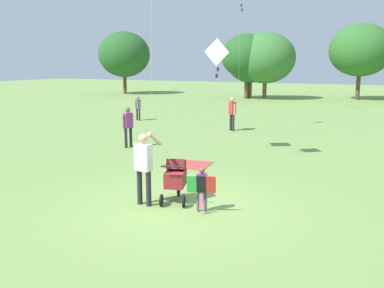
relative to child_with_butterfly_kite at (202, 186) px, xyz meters
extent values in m
plane|color=#75994C|center=(-0.62, 0.11, -0.60)|extent=(120.00, 120.00, 0.00)
cylinder|color=brown|center=(-22.50, 29.20, 0.34)|extent=(0.36, 0.36, 1.88)
ellipsoid|color=#235623|center=(-22.50, 29.20, 3.48)|extent=(5.50, 4.95, 4.67)
cylinder|color=brown|center=(-9.02, 29.02, 0.37)|extent=(0.36, 0.36, 1.94)
ellipsoid|color=#235623|center=(-9.02, 29.02, 3.21)|extent=(4.67, 4.20, 3.97)
cylinder|color=brown|center=(-8.79, 29.36, 0.17)|extent=(0.36, 0.36, 1.54)
ellipsoid|color=#235623|center=(-8.79, 29.36, 2.64)|extent=(4.25, 3.82, 3.61)
cylinder|color=brown|center=(-7.42, 29.40, 0.16)|extent=(0.36, 0.36, 1.52)
ellipsoid|color=#387033|center=(-7.42, 29.40, 3.05)|extent=(5.33, 4.79, 4.53)
cylinder|color=brown|center=(0.22, 32.22, 0.48)|extent=(0.36, 0.36, 2.16)
ellipsoid|color=#2D6628|center=(0.22, 32.22, 3.70)|extent=(5.36, 4.82, 4.56)
cylinder|color=#4C4C51|center=(0.06, 0.06, -0.35)|extent=(0.07, 0.07, 0.49)
cylinder|color=#4C4C51|center=(-0.08, 0.00, -0.35)|extent=(0.07, 0.07, 0.49)
cube|color=purple|center=(-0.01, 0.03, 0.08)|extent=(0.25, 0.20, 0.37)
cylinder|color=brown|center=(0.11, 0.08, 0.05)|extent=(0.05, 0.05, 0.33)
cylinder|color=brown|center=(-0.14, -0.02, 0.05)|extent=(0.05, 0.05, 0.33)
sphere|color=brown|center=(-0.01, 0.03, 0.34)|extent=(0.13, 0.13, 0.13)
cube|color=red|center=(0.25, -0.06, 0.07)|extent=(0.25, 0.21, 0.40)
cube|color=black|center=(0.05, -0.14, 0.07)|extent=(0.25, 0.21, 0.40)
cube|color=green|center=(-0.14, -0.21, 0.07)|extent=(0.25, 0.21, 0.40)
cube|color=pink|center=(0.06, -0.15, -0.32)|extent=(0.08, 0.04, 0.36)
cylinder|color=#232328|center=(-1.51, -0.15, -0.19)|extent=(0.12, 0.12, 0.82)
cylinder|color=#232328|center=(-1.26, -0.17, -0.19)|extent=(0.12, 0.12, 0.82)
cube|color=silver|center=(-1.38, -0.16, 0.52)|extent=(0.37, 0.25, 0.61)
cylinder|color=tan|center=(-1.61, -0.14, 0.48)|extent=(0.09, 0.09, 0.54)
cylinder|color=tan|center=(-1.15, -0.04, 0.94)|extent=(0.13, 0.50, 0.38)
sphere|color=tan|center=(-1.38, -0.16, 0.96)|extent=(0.21, 0.21, 0.21)
cylinder|color=black|center=(-0.98, 0.78, -0.46)|extent=(0.12, 0.28, 0.28)
cylinder|color=black|center=(-0.98, -0.07, -0.46)|extent=(0.12, 0.28, 0.28)
cylinder|color=black|center=(-0.49, 0.09, -0.46)|extent=(0.12, 0.28, 0.28)
cube|color=maroon|center=(-0.85, 0.38, -0.04)|extent=(0.62, 0.74, 0.36)
cube|color=maroon|center=(-0.89, 0.50, 0.26)|extent=(0.52, 0.52, 0.35)
cylinder|color=black|center=(-0.71, -0.06, 0.36)|extent=(0.47, 0.18, 0.04)
cylinder|color=silver|center=(-1.95, 1.21, 3.08)|extent=(1.64, 2.45, 7.36)
cube|color=black|center=(-3.24, 11.26, 5.23)|extent=(0.08, 0.04, 0.14)
cube|color=black|center=(-3.19, 11.21, 5.01)|extent=(0.08, 0.06, 0.14)
cylinder|color=silver|center=(-2.81, 9.90, 2.50)|extent=(0.87, 2.69, 6.19)
cube|color=white|center=(-2.19, 5.91, 2.99)|extent=(1.00, 0.36, 0.95)
cube|color=black|center=(-2.14, 5.93, 2.39)|extent=(0.09, 0.05, 0.14)
cube|color=black|center=(-2.19, 5.95, 2.17)|extent=(0.08, 0.04, 0.14)
cylinder|color=silver|center=(-1.86, 4.68, 1.10)|extent=(0.67, 2.46, 3.41)
cylinder|color=#232328|center=(-3.58, 11.03, -0.20)|extent=(0.12, 0.12, 0.79)
cylinder|color=#232328|center=(-3.39, 10.87, -0.20)|extent=(0.12, 0.12, 0.79)
cube|color=red|center=(-3.48, 10.95, 0.49)|extent=(0.40, 0.39, 0.60)
cylinder|color=tan|center=(-3.65, 11.09, 0.45)|extent=(0.09, 0.09, 0.53)
cylinder|color=tan|center=(-3.32, 10.81, 0.45)|extent=(0.09, 0.09, 0.53)
sphere|color=tan|center=(-3.48, 10.95, 0.91)|extent=(0.21, 0.21, 0.21)
cylinder|color=#232328|center=(-9.71, 12.14, -0.26)|extent=(0.10, 0.10, 0.68)
cylinder|color=#232328|center=(-9.51, 12.08, -0.26)|extent=(0.10, 0.10, 0.68)
cube|color=#4C4C56|center=(-9.61, 12.11, 0.33)|extent=(0.34, 0.26, 0.51)
cylinder|color=#A37556|center=(-9.79, 12.16, 0.30)|extent=(0.07, 0.07, 0.45)
cylinder|color=#A37556|center=(-9.43, 12.05, 0.30)|extent=(0.07, 0.07, 0.45)
sphere|color=#A37556|center=(-9.61, 12.11, 0.69)|extent=(0.17, 0.17, 0.17)
cylinder|color=#232328|center=(-5.57, 5.45, -0.22)|extent=(0.11, 0.11, 0.76)
cylinder|color=#232328|center=(-5.64, 5.22, -0.22)|extent=(0.11, 0.11, 0.76)
cube|color=purple|center=(-5.61, 5.33, 0.45)|extent=(0.30, 0.38, 0.57)
cylinder|color=brown|center=(-5.54, 5.53, 0.41)|extent=(0.08, 0.08, 0.51)
cylinder|color=brown|center=(-5.67, 5.13, 0.41)|extent=(0.08, 0.08, 0.51)
sphere|color=brown|center=(-5.61, 5.33, 0.86)|extent=(0.20, 0.20, 0.20)
cube|color=#CC3D3D|center=(-2.25, 3.78, -0.59)|extent=(1.56, 1.39, 0.02)
camera|label=1|loc=(3.74, -8.06, 2.63)|focal=39.72mm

